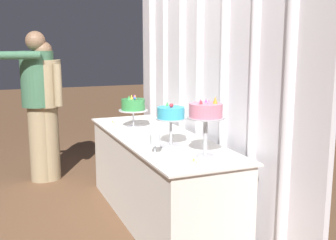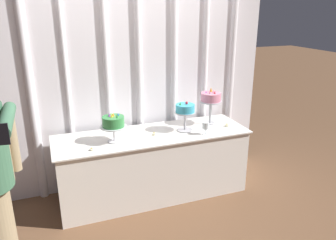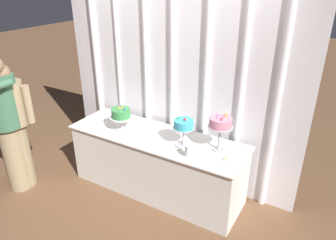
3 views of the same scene
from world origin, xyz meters
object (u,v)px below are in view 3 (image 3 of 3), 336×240
at_px(tealight_far_left, 98,129).
at_px(tealight_near_right, 225,160).
at_px(guest_man_dark_suit, 6,121).
at_px(cake_table, 157,164).
at_px(cake_display_leftmost, 121,114).
at_px(guest_man_pink_jacket, 13,124).
at_px(tealight_near_left, 154,137).
at_px(cake_display_center, 184,126).
at_px(cake_display_rightmost, 221,124).
at_px(wine_glass, 188,149).

xyz_separation_m(tealight_far_left, tealight_near_right, (1.57, 0.13, 0.00)).
bearing_deg(guest_man_dark_suit, cake_table, 28.88).
xyz_separation_m(cake_table, cake_display_leftmost, (-0.44, -0.07, 0.58)).
distance_m(cake_display_leftmost, guest_man_pink_jacket, 1.28).
xyz_separation_m(cake_display_leftmost, tealight_near_left, (0.43, 0.03, -0.20)).
bearing_deg(tealight_near_right, tealight_near_left, 177.59).
distance_m(tealight_far_left, tealight_near_right, 1.58).
bearing_deg(tealight_near_right, cake_display_leftmost, 179.53).
bearing_deg(cake_display_center, tealight_near_left, -177.58).
distance_m(cake_display_rightmost, wine_glass, 0.42).
relative_size(tealight_near_right, guest_man_dark_suit, 0.03).
height_order(cake_display_leftmost, guest_man_dark_suit, guest_man_dark_suit).
bearing_deg(guest_man_pink_jacket, wine_glass, 14.52).
xyz_separation_m(tealight_near_left, guest_man_pink_jacket, (-1.51, -0.71, 0.08)).
bearing_deg(tealight_near_left, tealight_near_right, -2.41).
distance_m(tealight_far_left, guest_man_pink_jacket, 1.00).
xyz_separation_m(wine_glass, tealight_near_right, (0.35, 0.14, -0.09)).
distance_m(cake_display_rightmost, tealight_near_right, 0.36).
xyz_separation_m(guest_man_pink_jacket, guest_man_dark_suit, (0.01, -0.08, 0.07)).
bearing_deg(cake_table, tealight_near_right, -5.42).
bearing_deg(cake_display_rightmost, wine_glass, -125.13).
relative_size(cake_display_leftmost, cake_display_center, 0.92).
relative_size(cake_display_center, tealight_near_right, 7.31).
height_order(cake_display_leftmost, tealight_near_left, cake_display_leftmost).
bearing_deg(tealight_far_left, wine_glass, -0.59).
bearing_deg(cake_display_center, tealight_near_right, -5.95).
height_order(cake_table, cake_display_rightmost, cake_display_rightmost).
height_order(cake_display_leftmost, cake_display_center, cake_display_center).
relative_size(cake_display_center, cake_display_rightmost, 0.81).
xyz_separation_m(cake_display_center, tealight_far_left, (-1.06, -0.18, -0.23)).
relative_size(cake_table, cake_display_leftmost, 6.78).
bearing_deg(tealight_near_left, tealight_far_left, -166.49).
relative_size(cake_table, cake_display_rightmost, 5.02).
bearing_deg(guest_man_dark_suit, wine_glass, 16.62).
bearing_deg(guest_man_pink_jacket, cake_display_leftmost, 32.27).
bearing_deg(tealight_near_left, cake_table, 84.09).
distance_m(cake_display_leftmost, cake_display_center, 0.81).
bearing_deg(cake_table, tealight_far_left, -163.00).
height_order(cake_display_leftmost, cake_display_rightmost, cake_display_rightmost).
relative_size(cake_table, tealight_far_left, 46.93).
height_order(cake_table, guest_man_dark_suit, guest_man_dark_suit).
distance_m(cake_table, cake_display_center, 0.72).
xyz_separation_m(wine_glass, tealight_far_left, (-1.22, 0.01, -0.09)).
bearing_deg(tealight_near_left, cake_display_center, 2.42).
height_order(cake_display_center, tealight_near_right, cake_display_center).
bearing_deg(cake_display_center, guest_man_dark_suit, -156.90).
bearing_deg(wine_glass, tealight_near_right, 21.75).
height_order(cake_table, tealight_far_left, tealight_far_left).
distance_m(cake_display_center, tealight_near_right, 0.56).
bearing_deg(guest_man_pink_jacket, guest_man_dark_suit, -83.52).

